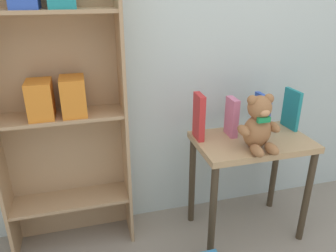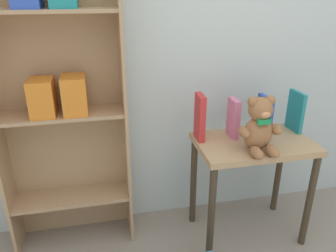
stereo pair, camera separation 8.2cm
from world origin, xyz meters
The scene contains 8 objects.
wall_back centered at (0.00, 1.44, 1.25)m, with size 4.80×0.06×2.50m.
bookshelf_side centered at (-0.81, 1.31, 0.90)m, with size 0.69×0.23×1.63m.
display_table centered at (0.23, 1.09, 0.53)m, with size 0.65×0.40×0.64m.
teddy_bear centered at (0.19, 0.99, 0.78)m, with size 0.23×0.21×0.30m.
book_standing_red centered at (-0.07, 1.19, 0.77)m, with size 0.03×0.12×0.26m, color red.
book_standing_pink centered at (0.13, 1.18, 0.75)m, with size 0.04×0.11×0.23m, color #D17093.
book_standing_blue centered at (0.33, 1.19, 0.75)m, with size 0.03×0.15×0.23m, color #2D51B7.
book_standing_teal centered at (0.53, 1.18, 0.76)m, with size 0.02×0.14×0.24m, color teal.
Camera 2 is at (-0.60, -0.44, 1.44)m, focal length 35.00 mm.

